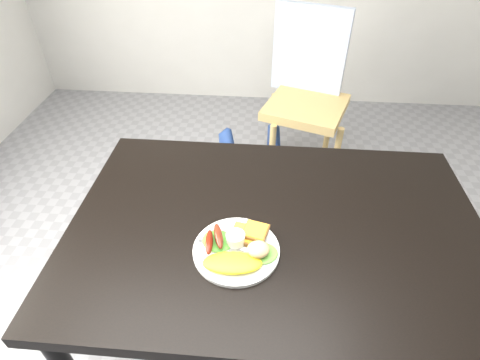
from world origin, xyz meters
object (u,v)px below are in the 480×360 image
at_px(dining_chair, 306,107).
at_px(plate, 236,250).
at_px(dining_table, 276,228).
at_px(person, 326,116).

height_order(dining_chair, plate, plate).
bearing_deg(plate, dining_table, 46.82).
relative_size(dining_chair, plate, 1.89).
xyz_separation_m(dining_chair, person, (-0.02, -0.81, 0.40)).
xyz_separation_m(dining_table, person, (0.17, 0.45, 0.12)).
bearing_deg(dining_chair, dining_table, -79.05).
xyz_separation_m(dining_chair, plate, (-0.29, -1.37, 0.31)).
distance_m(dining_chair, plate, 1.43).
xyz_separation_m(person, plate, (-0.27, -0.56, -0.10)).
distance_m(dining_table, plate, 0.16).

